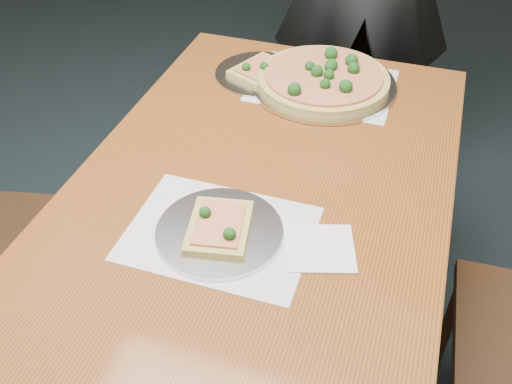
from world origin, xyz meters
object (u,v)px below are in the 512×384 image
(slice_plate_far, at_px, (260,72))
(pizza_pan, at_px, (324,79))
(chair_far, at_px, (334,65))
(slice_plate_near, at_px, (219,229))
(dining_table, at_px, (256,220))

(slice_plate_far, bearing_deg, pizza_pan, 0.21)
(chair_far, xyz_separation_m, slice_plate_near, (-0.01, -1.26, 0.25))
(slice_plate_near, bearing_deg, pizza_pan, 83.88)
(dining_table, bearing_deg, pizza_pan, 85.61)
(chair_far, xyz_separation_m, pizza_pan, (0.07, -0.57, 0.26))
(chair_far, distance_m, slice_plate_near, 1.28)
(chair_far, relative_size, pizza_pan, 2.07)
(chair_far, height_order, slice_plate_far, chair_far)
(pizza_pan, bearing_deg, dining_table, -94.39)
(dining_table, distance_m, slice_plate_near, 0.19)
(pizza_pan, bearing_deg, chair_far, 96.68)
(chair_far, height_order, slice_plate_near, chair_far)
(dining_table, relative_size, pizza_pan, 3.41)
(dining_table, distance_m, pizza_pan, 0.54)
(dining_table, bearing_deg, slice_plate_far, 106.82)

